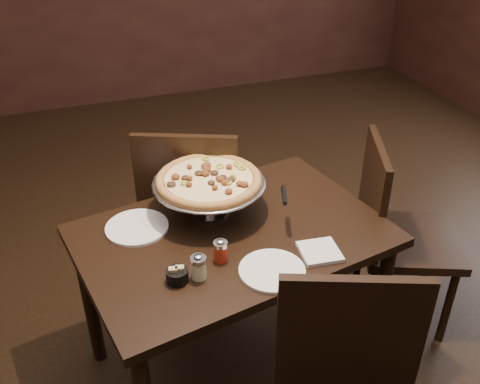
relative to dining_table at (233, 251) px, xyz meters
name	(u,v)px	position (x,y,z in m)	size (l,w,h in m)	color
room	(280,74)	(0.15, -0.06, 0.75)	(6.04, 7.04, 2.84)	black
dining_table	(233,251)	(0.00, 0.00, 0.00)	(1.31, 0.99, 0.75)	black
pizza_stand	(209,180)	(-0.04, 0.16, 0.25)	(0.47, 0.47, 0.19)	#B6B6BD
parmesan_shaker	(199,267)	(-0.20, -0.22, 0.15)	(0.06, 0.06, 0.10)	#EEECB9
pepper_flake_shaker	(221,251)	(-0.10, -0.15, 0.14)	(0.05, 0.05, 0.09)	maroon
packet_caddy	(177,275)	(-0.28, -0.21, 0.12)	(0.08, 0.08, 0.06)	black
napkin_stack	(320,252)	(0.26, -0.24, 0.11)	(0.14, 0.14, 0.02)	white
plate_left	(137,227)	(-0.35, 0.15, 0.10)	(0.25, 0.25, 0.01)	white
plate_near	(272,271)	(0.05, -0.28, 0.10)	(0.24, 0.24, 0.01)	white
serving_spatula	(284,196)	(0.20, -0.04, 0.25)	(0.15, 0.15, 0.02)	#B6B6BD
chair_far	(193,207)	(-0.03, 0.52, -0.10)	(0.62, 0.62, 1.00)	black
chair_side	(395,230)	(0.82, 0.04, -0.12)	(0.59, 0.59, 0.96)	black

